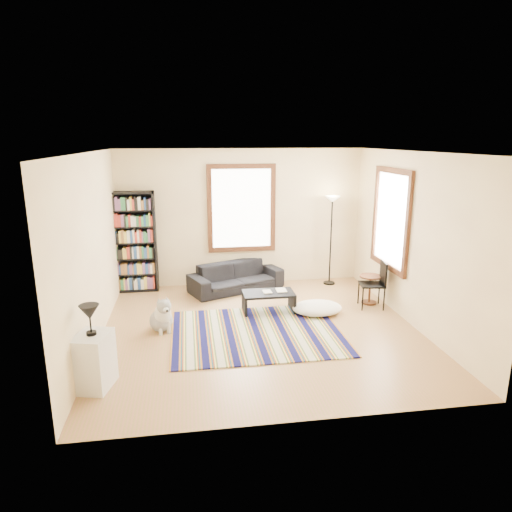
{
  "coord_description": "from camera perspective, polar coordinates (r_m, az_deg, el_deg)",
  "views": [
    {
      "loc": [
        -1.1,
        -6.74,
        3.0
      ],
      "look_at": [
        0.0,
        0.5,
        1.1
      ],
      "focal_mm": 32.0,
      "sensor_mm": 36.0,
      "label": 1
    }
  ],
  "objects": [
    {
      "name": "rug",
      "position": [
        7.33,
        0.07,
        -9.52
      ],
      "size": [
        2.67,
        2.14,
        0.02
      ],
      "primitive_type": "cube",
      "color": "#0D0D41",
      "rests_on": "floor"
    },
    {
      "name": "wall_front",
      "position": [
        4.61,
        5.74,
        -5.81
      ],
      "size": [
        5.0,
        0.1,
        2.8
      ],
      "primitive_type": "cube",
      "color": "#FFEAAB",
      "rests_on": "floor"
    },
    {
      "name": "book_a",
      "position": [
        8.04,
        0.88,
        -4.54
      ],
      "size": [
        0.2,
        0.15,
        0.02
      ],
      "primitive_type": "imported",
      "rotation": [
        0.0,
        0.0,
        0.03
      ],
      "color": "beige",
      "rests_on": "coffee_table"
    },
    {
      "name": "window_right",
      "position": [
        8.46,
        16.52,
        4.42
      ],
      "size": [
        0.06,
        1.2,
        1.6
      ],
      "primitive_type": "cube",
      "color": "white",
      "rests_on": "wall_right"
    },
    {
      "name": "side_table",
      "position": [
        8.75,
        14.02,
        -4.08
      ],
      "size": [
        0.51,
        0.51,
        0.54
      ],
      "primitive_type": "cylinder",
      "rotation": [
        0.0,
        0.0,
        -0.33
      ],
      "color": "#4F2C13",
      "rests_on": "floor"
    },
    {
      "name": "book_b",
      "position": [
        8.13,
        2.56,
        -4.33
      ],
      "size": [
        0.18,
        0.24,
        0.02
      ],
      "primitive_type": "imported",
      "rotation": [
        0.0,
        0.0,
        -0.02
      ],
      "color": "beige",
      "rests_on": "coffee_table"
    },
    {
      "name": "ceiling",
      "position": [
        6.83,
        0.65,
        13.29
      ],
      "size": [
        5.0,
        5.0,
        0.1
      ],
      "primitive_type": "cube",
      "color": "white",
      "rests_on": "floor"
    },
    {
      "name": "floor_cushion",
      "position": [
        8.12,
        7.65,
        -6.44
      ],
      "size": [
        0.98,
        0.81,
        0.22
      ],
      "primitive_type": "ellipsoid",
      "rotation": [
        0.0,
        0.0,
        -0.19
      ],
      "color": "white",
      "rests_on": "floor"
    },
    {
      "name": "floor_lamp",
      "position": [
        9.58,
        9.33,
        1.88
      ],
      "size": [
        0.39,
        0.39,
        1.86
      ],
      "primitive_type": null,
      "rotation": [
        0.0,
        0.0,
        0.35
      ],
      "color": "black",
      "rests_on": "floor"
    },
    {
      "name": "window_back",
      "position": [
        9.38,
        -1.82,
        5.96
      ],
      "size": [
        1.2,
        0.06,
        1.6
      ],
      "primitive_type": "cube",
      "color": "white",
      "rests_on": "wall_back"
    },
    {
      "name": "folding_chair",
      "position": [
        8.52,
        14.27,
        -3.48
      ],
      "size": [
        0.48,
        0.46,
        0.86
      ],
      "primitive_type": "cube",
      "rotation": [
        0.0,
        0.0,
        -0.16
      ],
      "color": "black",
      "rests_on": "floor"
    },
    {
      "name": "sofa",
      "position": [
        9.25,
        -2.52,
        -2.61
      ],
      "size": [
        1.39,
        2.01,
        0.55
      ],
      "primitive_type": "imported",
      "rotation": [
        0.0,
        0.0,
        0.39
      ],
      "color": "black",
      "rests_on": "floor"
    },
    {
      "name": "wall_left",
      "position": [
        7.07,
        -20.23,
        0.57
      ],
      "size": [
        0.1,
        5.0,
        2.8
      ],
      "primitive_type": "cube",
      "color": "#FFEAAB",
      "rests_on": "floor"
    },
    {
      "name": "wall_back",
      "position": [
        9.49,
        -1.87,
        4.83
      ],
      "size": [
        5.0,
        0.1,
        2.8
      ],
      "primitive_type": "cube",
      "color": "#FFEAAB",
      "rests_on": "floor"
    },
    {
      "name": "bookshelf",
      "position": [
        9.34,
        -15.1,
        1.67
      ],
      "size": [
        0.9,
        0.3,
        2.0
      ],
      "primitive_type": "cube",
      "color": "black",
      "rests_on": "floor"
    },
    {
      "name": "coffee_table",
      "position": [
        8.12,
        1.57,
        -5.76
      ],
      "size": [
        0.98,
        0.67,
        0.36
      ],
      "primitive_type": "cube",
      "rotation": [
        0.0,
        0.0,
        -0.21
      ],
      "color": "black",
      "rests_on": "floor"
    },
    {
      "name": "white_cabinet",
      "position": [
        6.06,
        -19.58,
        -12.27
      ],
      "size": [
        0.49,
        0.58,
        0.7
      ],
      "primitive_type": "cube",
      "rotation": [
        0.0,
        0.0,
        -0.25
      ],
      "color": "silver",
      "rests_on": "floor"
    },
    {
      "name": "wall_right",
      "position": [
        7.83,
        19.38,
        1.92
      ],
      "size": [
        0.1,
        5.0,
        2.8
      ],
      "primitive_type": "cube",
      "color": "#FFEAAB",
      "rests_on": "floor"
    },
    {
      "name": "dog",
      "position": [
        7.47,
        -11.82,
        -7.04
      ],
      "size": [
        0.59,
        0.69,
        0.58
      ],
      "primitive_type": null,
      "rotation": [
        0.0,
        0.0,
        0.35
      ],
      "color": "#A8A8A8",
      "rests_on": "floor"
    },
    {
      "name": "floor",
      "position": [
        7.48,
        0.58,
        -9.53
      ],
      "size": [
        5.0,
        5.0,
        0.1
      ],
      "primitive_type": "cube",
      "color": "#A86E4D",
      "rests_on": "ground"
    },
    {
      "name": "table_lamp",
      "position": [
        5.85,
        -20.03,
        -7.53
      ],
      "size": [
        0.24,
        0.24,
        0.38
      ],
      "primitive_type": null,
      "rotation": [
        0.0,
        0.0,
        -0.02
      ],
      "color": "black",
      "rests_on": "white_cabinet"
    }
  ]
}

